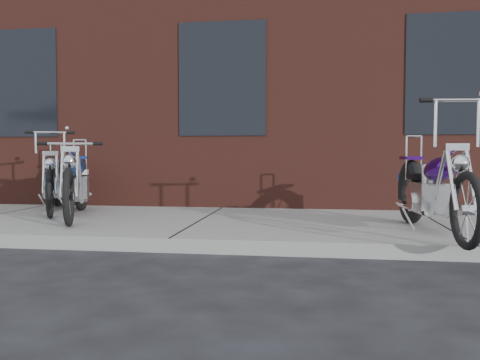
# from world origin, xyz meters

# --- Properties ---
(ground) EXTENTS (120.00, 120.00, 0.00)m
(ground) POSITION_xyz_m (0.00, 0.00, 0.00)
(ground) COLOR black
(ground) RESTS_ON ground
(sidewalk) EXTENTS (22.00, 3.00, 0.15)m
(sidewalk) POSITION_xyz_m (0.00, 1.50, 0.07)
(sidewalk) COLOR gray
(sidewalk) RESTS_ON ground
(building_brick) EXTENTS (22.00, 10.00, 8.00)m
(building_brick) POSITION_xyz_m (0.00, 8.00, 4.00)
(building_brick) COLOR #5A281F
(building_brick) RESTS_ON ground
(chopper_purple) EXTENTS (0.60, 2.48, 1.39)m
(chopper_purple) POSITION_xyz_m (2.73, 0.72, 0.60)
(chopper_purple) COLOR black
(chopper_purple) RESTS_ON sidewalk
(chopper_blue) EXTENTS (1.02, 2.34, 1.07)m
(chopper_blue) POSITION_xyz_m (-1.76, 1.53, 0.59)
(chopper_blue) COLOR black
(chopper_blue) RESTS_ON sidewalk
(chopper_third) EXTENTS (1.09, 2.15, 1.18)m
(chopper_third) POSITION_xyz_m (-2.41, 2.14, 0.57)
(chopper_third) COLOR black
(chopper_third) RESTS_ON sidewalk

